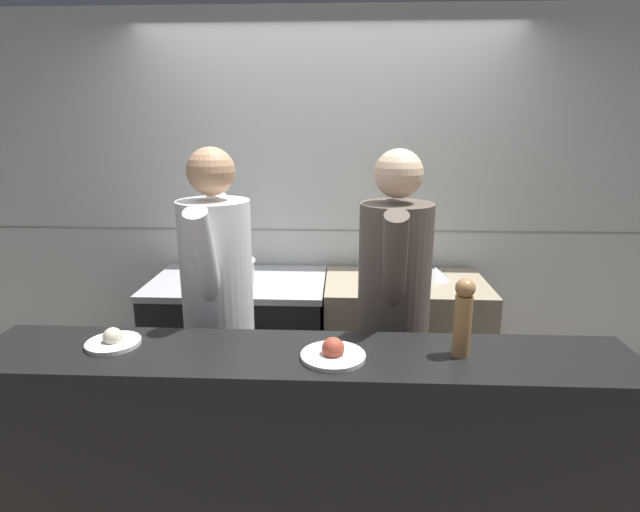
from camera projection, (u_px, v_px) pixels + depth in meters
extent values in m
plane|color=#6B6056|center=(317.00, 501.00, 2.55)|extent=(14.00, 14.00, 0.00)
cube|color=silver|center=(327.00, 208.00, 3.47)|extent=(8.00, 0.06, 2.60)
cube|color=gray|center=(326.00, 230.00, 3.48)|extent=(8.00, 0.00, 0.01)
cube|color=#232326|center=(241.00, 346.00, 3.34)|extent=(1.10, 0.70, 0.85)
cube|color=#B7BABF|center=(238.00, 283.00, 3.22)|extent=(1.12, 0.71, 0.04)
cube|color=#B7BABF|center=(229.00, 361.00, 3.00)|extent=(0.99, 0.03, 0.10)
cube|color=gray|center=(403.00, 347.00, 3.28)|extent=(1.02, 0.65, 0.90)
cube|color=black|center=(406.00, 427.00, 3.09)|extent=(1.00, 0.04, 0.10)
cube|color=black|center=(304.00, 457.00, 2.14)|extent=(2.69, 0.45, 0.98)
cylinder|color=beige|center=(233.00, 271.00, 3.16)|extent=(0.27, 0.27, 0.15)
cylinder|color=beige|center=(232.00, 261.00, 3.14)|extent=(0.29, 0.29, 0.01)
cone|color=#B7BABF|center=(435.00, 273.00, 3.21)|extent=(0.20, 0.20, 0.08)
cylinder|color=white|center=(113.00, 343.00, 2.08)|extent=(0.22, 0.22, 0.02)
sphere|color=beige|center=(113.00, 337.00, 2.08)|extent=(0.08, 0.08, 0.08)
cylinder|color=white|center=(333.00, 356.00, 1.97)|extent=(0.26, 0.26, 0.02)
sphere|color=#B24733|center=(333.00, 348.00, 1.96)|extent=(0.09, 0.09, 0.09)
cylinder|color=#AD7A47|center=(462.00, 326.00, 1.97)|extent=(0.07, 0.07, 0.25)
sphere|color=#AD7A47|center=(465.00, 288.00, 1.92)|extent=(0.08, 0.08, 0.08)
cube|color=black|center=(224.00, 401.00, 2.71)|extent=(0.31, 0.21, 0.83)
cylinder|color=white|center=(216.00, 268.00, 2.51)|extent=(0.37, 0.37, 0.68)
sphere|color=tan|center=(211.00, 171.00, 2.39)|extent=(0.23, 0.23, 0.23)
cylinder|color=white|center=(224.00, 243.00, 2.70)|extent=(0.12, 0.35, 0.57)
cylinder|color=white|center=(205.00, 264.00, 2.29)|extent=(0.12, 0.35, 0.57)
cube|color=black|center=(389.00, 407.00, 2.65)|extent=(0.32, 0.23, 0.82)
cylinder|color=brown|center=(395.00, 272.00, 2.46)|extent=(0.40, 0.40, 0.68)
sphere|color=beige|center=(399.00, 174.00, 2.33)|extent=(0.23, 0.23, 0.23)
cylinder|color=brown|center=(396.00, 246.00, 2.64)|extent=(0.14, 0.35, 0.57)
cylinder|color=brown|center=(395.00, 268.00, 2.24)|extent=(0.14, 0.35, 0.57)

